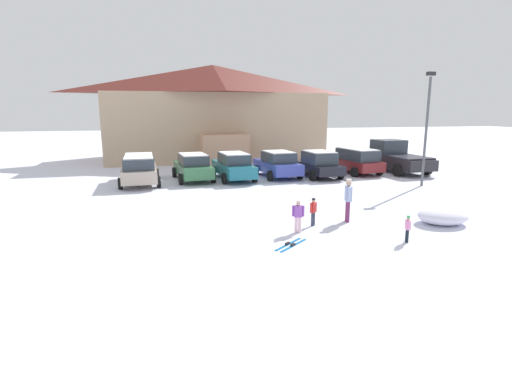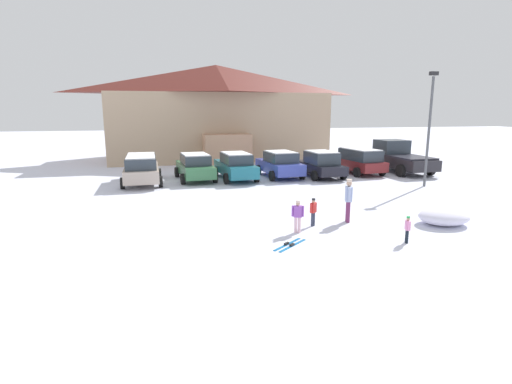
% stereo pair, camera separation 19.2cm
% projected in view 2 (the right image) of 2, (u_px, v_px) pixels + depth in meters
% --- Properties ---
extents(ground, '(160.00, 160.00, 0.00)m').
position_uv_depth(ground, '(360.00, 282.00, 10.03)').
color(ground, silver).
extents(ski_lodge, '(18.77, 10.68, 8.02)m').
position_uv_depth(ski_lodge, '(217.00, 112.00, 35.03)').
color(ski_lodge, tan).
rests_on(ski_lodge, ground).
extents(parked_beige_suv, '(2.36, 4.83, 1.67)m').
position_uv_depth(parked_beige_suv, '(142.00, 168.00, 23.21)').
color(parked_beige_suv, '#B09F90').
rests_on(parked_beige_suv, ground).
extents(parked_green_coupe, '(2.43, 4.59, 1.63)m').
position_uv_depth(parked_green_coupe, '(195.00, 167.00, 24.39)').
color(parked_green_coupe, '#367247').
rests_on(parked_green_coupe, ground).
extents(parked_teal_hatchback, '(2.36, 4.79, 1.67)m').
position_uv_depth(parked_teal_hatchback, '(235.00, 166.00, 24.59)').
color(parked_teal_hatchback, '#1E6C7E').
rests_on(parked_teal_hatchback, ground).
extents(parked_blue_hatchback, '(2.50, 4.36, 1.67)m').
position_uv_depth(parked_blue_hatchback, '(280.00, 164.00, 25.42)').
color(parked_blue_hatchback, '#3644A5').
rests_on(parked_blue_hatchback, ground).
extents(parked_black_sedan, '(2.34, 4.39, 1.67)m').
position_uv_depth(parked_black_sedan, '(320.00, 164.00, 25.50)').
color(parked_black_sedan, black).
rests_on(parked_black_sedan, ground).
extents(parked_maroon_van, '(2.48, 4.21, 1.70)m').
position_uv_depth(parked_maroon_van, '(359.00, 160.00, 26.76)').
color(parked_maroon_van, maroon).
rests_on(parked_maroon_van, ground).
extents(pickup_truck, '(2.73, 5.73, 2.15)m').
position_uv_depth(pickup_truck, '(398.00, 157.00, 27.63)').
color(pickup_truck, '#27252B').
rests_on(pickup_truck, ground).
extents(skier_adult_in_blue_parka, '(0.36, 0.59, 1.67)m').
position_uv_depth(skier_adult_in_blue_parka, '(349.00, 198.00, 15.20)').
color(skier_adult_in_blue_parka, '#6B2B57').
rests_on(skier_adult_in_blue_parka, ground).
extents(skier_child_in_red_jacket, '(0.31, 0.28, 1.05)m').
position_uv_depth(skier_child_in_red_jacket, '(313.00, 210.00, 14.73)').
color(skier_child_in_red_jacket, '#2F354A').
rests_on(skier_child_in_red_jacket, ground).
extents(skier_child_in_purple_jacket, '(0.41, 0.25, 1.16)m').
position_uv_depth(skier_child_in_purple_jacket, '(298.00, 215.00, 13.89)').
color(skier_child_in_purple_jacket, beige).
rests_on(skier_child_in_purple_jacket, ground).
extents(skier_child_in_pink_snowsuit, '(0.19, 0.32, 0.89)m').
position_uv_depth(skier_child_in_pink_snowsuit, '(407.00, 228.00, 12.86)').
color(skier_child_in_pink_snowsuit, black).
rests_on(skier_child_in_pink_snowsuit, ground).
extents(pair_of_skis, '(1.33, 1.20, 0.08)m').
position_uv_depth(pair_of_skis, '(290.00, 245.00, 12.71)').
color(pair_of_skis, '#166BAE').
rests_on(pair_of_skis, ground).
extents(lamp_post, '(0.44, 0.24, 6.24)m').
position_uv_depth(lamp_post, '(429.00, 124.00, 21.84)').
color(lamp_post, '#515459').
rests_on(lamp_post, ground).
extents(plowed_snow_pile, '(1.93, 1.54, 0.62)m').
position_uv_depth(plowed_snow_pile, '(444.00, 216.00, 14.98)').
color(plowed_snow_pile, white).
rests_on(plowed_snow_pile, ground).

